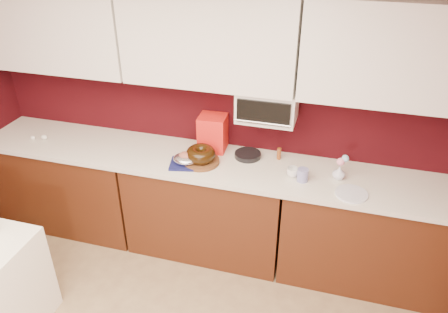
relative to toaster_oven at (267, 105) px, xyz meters
name	(u,v)px	position (x,y,z in m)	size (l,w,h in m)	color
wall_back	(217,106)	(-0.45, 0.15, -0.12)	(4.00, 0.02, 2.50)	#36070B
base_cabinet_left	(72,183)	(-1.78, -0.17, -0.95)	(1.31, 0.58, 0.86)	#49200E
base_cabinet_center	(207,207)	(-0.45, -0.17, -0.95)	(1.31, 0.58, 0.86)	#49200E
base_cabinet_right	(367,234)	(0.88, -0.17, -0.95)	(1.31, 0.58, 0.86)	#49200E
countertop	(206,162)	(-0.45, -0.17, -0.49)	(4.00, 0.62, 0.04)	silver
upper_cabinet_left	(51,27)	(-1.78, -0.02, 0.48)	(1.31, 0.33, 0.70)	white
upper_cabinet_center	(210,39)	(-0.45, -0.02, 0.48)	(1.31, 0.33, 0.70)	white
upper_cabinet_right	(403,54)	(0.88, -0.02, 0.48)	(1.31, 0.33, 0.70)	white
toaster_oven	(267,105)	(0.00, 0.00, 0.00)	(0.45, 0.30, 0.25)	white
toaster_oven_door	(263,113)	(0.00, -0.16, 0.00)	(0.40, 0.02, 0.18)	black
toaster_oven_handle	(262,123)	(0.00, -0.18, -0.07)	(0.02, 0.02, 0.42)	silver
cake_base	(201,161)	(-0.48, -0.21, -0.46)	(0.30, 0.30, 0.03)	brown
bundt_cake	(201,154)	(-0.48, -0.21, -0.39)	(0.24, 0.24, 0.10)	black
navy_towel	(186,164)	(-0.59, -0.28, -0.47)	(0.25, 0.21, 0.02)	#14164B
foil_ham_nest	(185,159)	(-0.59, -0.28, -0.42)	(0.20, 0.17, 0.07)	white
roasted_ham	(185,156)	(-0.59, -0.28, -0.40)	(0.11, 0.09, 0.07)	#A05949
pandoro_box	(213,133)	(-0.45, 0.03, -0.32)	(0.22, 0.20, 0.30)	red
dark_pan	(248,155)	(-0.14, -0.02, -0.46)	(0.22, 0.22, 0.04)	black
coffee_mug	(293,171)	(0.26, -0.21, -0.43)	(0.08, 0.08, 0.09)	silver
blue_jar	(303,175)	(0.34, -0.25, -0.42)	(0.08, 0.08, 0.10)	navy
flower_vase	(339,172)	(0.60, -0.15, -0.42)	(0.08, 0.08, 0.12)	silver
flower_pink	(341,162)	(0.60, -0.15, -0.33)	(0.06, 0.06, 0.06)	pink
flower_blue	(345,158)	(0.63, -0.13, -0.30)	(0.05, 0.05, 0.05)	#92CEE9
china_plate	(352,194)	(0.70, -0.34, -0.47)	(0.23, 0.23, 0.01)	silver
amber_bottle	(279,154)	(0.11, 0.02, -0.43)	(0.03, 0.03, 0.10)	brown
egg_left	(44,137)	(-1.94, -0.21, -0.45)	(0.06, 0.05, 0.05)	silver
egg_right	(33,138)	(-2.03, -0.24, -0.46)	(0.05, 0.04, 0.04)	silver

